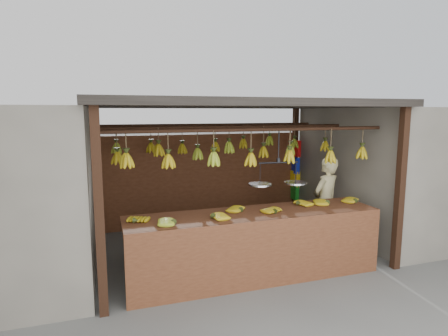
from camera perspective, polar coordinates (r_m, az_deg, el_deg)
name	(u,v)px	position (r m, az deg, el deg)	size (l,w,h in m)	color
ground	(230,248)	(6.33, 0.88, -12.12)	(80.00, 80.00, 0.00)	#5B5B57
stall	(223,128)	(6.24, -0.08, 6.15)	(4.30, 3.30, 2.40)	black
neighbor_right	(408,169)	(7.95, 26.19, -0.16)	(3.00, 3.00, 2.30)	slate
counter	(258,229)	(5.00, 5.18, -9.24)	(3.50, 0.78, 0.96)	brown
hanging_bananas	(230,151)	(5.96, 0.98, 2.64)	(3.63, 2.25, 0.39)	#AF9212
balance_scale	(278,181)	(5.22, 8.22, -2.02)	(0.82, 0.35, 0.77)	black
vendor	(326,202)	(6.43, 15.22, -5.05)	(0.55, 0.36, 1.51)	beige
bag_bundles	(295,171)	(8.05, 10.81, -0.46)	(0.08, 0.26, 1.26)	red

